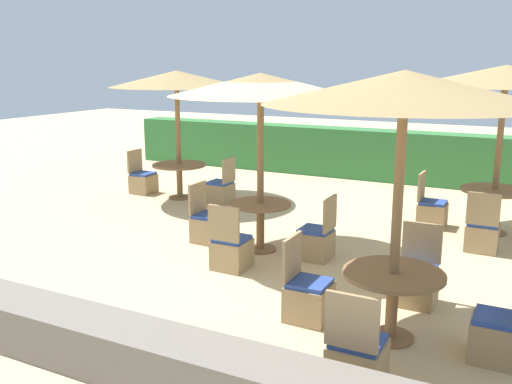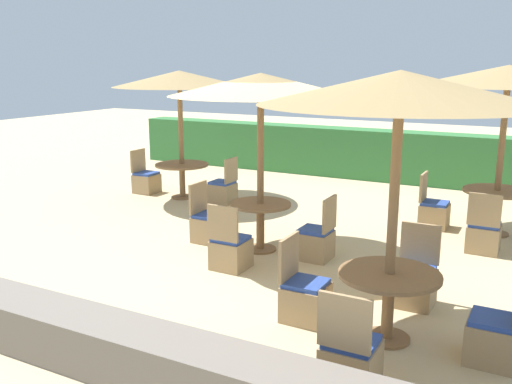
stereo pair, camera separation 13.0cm
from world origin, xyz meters
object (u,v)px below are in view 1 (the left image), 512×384
at_px(patio_chair_front_right_east, 498,334).
at_px(patio_chair_back_right_west, 431,212).
at_px(patio_chair_center_east, 316,241).
at_px(patio_chair_front_right_south, 357,359).
at_px(patio_chair_back_right_south, 482,234).
at_px(round_table_front_right, 393,287).
at_px(parasol_back_right, 506,76).
at_px(parasol_front_right, 404,89).
at_px(patio_chair_center_south, 231,250).
at_px(parasol_back_left, 176,79).
at_px(patio_chair_back_left_east, 221,191).
at_px(round_table_back_right, 494,199).
at_px(patio_chair_front_right_west, 308,297).
at_px(patio_chair_back_left_west, 143,181).
at_px(round_table_back_left, 179,171).
at_px(patio_chair_center_west, 208,225).
at_px(round_table_center, 260,215).
at_px(patio_chair_front_right_north, 416,282).

bearing_deg(patio_chair_front_right_east, patio_chair_back_right_west, 18.04).
xyz_separation_m(patio_chair_center_east, patio_chair_front_right_south, (1.52, -2.96, 0.00)).
relative_size(patio_chair_back_right_south, round_table_front_right, 0.91).
distance_m(parasol_back_right, parasol_front_right, 4.45).
height_order(patio_chair_center_south, round_table_front_right, patio_chair_center_south).
bearing_deg(parasol_front_right, patio_chair_center_south, 157.47).
xyz_separation_m(parasol_back_left, patio_chair_back_left_east, (0.99, -0.00, -2.16)).
distance_m(round_table_back_right, patio_chair_front_right_east, 4.42).
height_order(patio_chair_back_left_east, patio_chair_front_right_west, same).
xyz_separation_m(parasol_back_left, patio_chair_front_right_west, (4.51, -4.10, -2.16)).
bearing_deg(patio_chair_back_left_west, parasol_back_left, 88.49).
height_order(patio_chair_back_right_south, round_table_back_left, patio_chair_back_right_south).
distance_m(patio_chair_center_east, parasol_back_left, 4.95).
height_order(patio_chair_center_south, patio_chair_back_right_south, same).
height_order(patio_chair_center_south, patio_chair_front_right_west, same).
distance_m(parasol_back_right, patio_chair_back_right_west, 2.49).
bearing_deg(patio_chair_center_west, patio_chair_back_right_south, 110.82).
relative_size(patio_chair_back_right_west, patio_chair_front_right_south, 1.00).
relative_size(patio_chair_back_right_south, patio_chair_front_right_east, 1.00).
height_order(patio_chair_center_west, round_table_back_left, patio_chair_center_west).
height_order(round_table_back_left, patio_chair_back_left_west, patio_chair_back_left_west).
height_order(patio_chair_back_left_east, round_table_front_right, patio_chair_back_left_east).
height_order(round_table_center, parasol_back_left, parasol_back_left).
distance_m(round_table_center, patio_chair_back_right_west, 3.22).
bearing_deg(patio_chair_back_left_east, round_table_center, -137.99).
xyz_separation_m(patio_chair_back_right_west, patio_chair_back_right_south, (0.92, -0.99, 0.00)).
distance_m(parasol_back_right, round_table_back_right, 1.96).
xyz_separation_m(round_table_center, patio_chair_center_east, (0.89, 0.03, -0.28)).
xyz_separation_m(parasol_back_right, patio_chair_front_right_east, (0.44, -4.38, -2.29)).
height_order(round_table_back_left, patio_chair_front_right_west, patio_chair_front_right_west).
xyz_separation_m(round_table_back_right, parasol_front_right, (-0.57, -4.41, 1.94)).
distance_m(parasol_back_right, patio_chair_front_right_east, 4.97).
distance_m(patio_chair_center_south, patio_chair_back_right_west, 3.93).
height_order(round_table_back_left, patio_chair_front_right_south, patio_chair_front_right_south).
xyz_separation_m(patio_chair_back_right_south, patio_chair_front_right_west, (-1.45, -3.35, 0.00)).
bearing_deg(patio_chair_center_east, parasol_front_right, -141.04).
xyz_separation_m(round_table_back_left, parasol_front_right, (5.44, -4.13, 1.96)).
relative_size(parasol_back_right, round_table_back_right, 2.70).
bearing_deg(patio_chair_front_right_west, patio_chair_center_east, -161.59).
relative_size(patio_chair_center_east, round_table_front_right, 0.91).
distance_m(patio_chair_back_right_west, patio_chair_front_right_east, 4.57).
bearing_deg(patio_chair_back_left_west, patio_chair_front_right_east, 60.93).
xyz_separation_m(patio_chair_center_south, parasol_back_right, (3.02, 3.40, 2.29)).
relative_size(patio_chair_back_left_east, patio_chair_front_right_north, 1.00).
relative_size(patio_chair_back_right_south, patio_chair_back_left_west, 1.00).
bearing_deg(patio_chair_back_right_south, patio_chair_front_right_east, -81.67).
bearing_deg(patio_chair_front_right_south, patio_chair_front_right_east, 44.73).
distance_m(round_table_back_right, patio_chair_back_left_west, 7.00).
distance_m(patio_chair_center_east, patio_chair_back_left_east, 3.63).
bearing_deg(patio_chair_back_left_west, patio_chair_back_right_west, 92.03).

